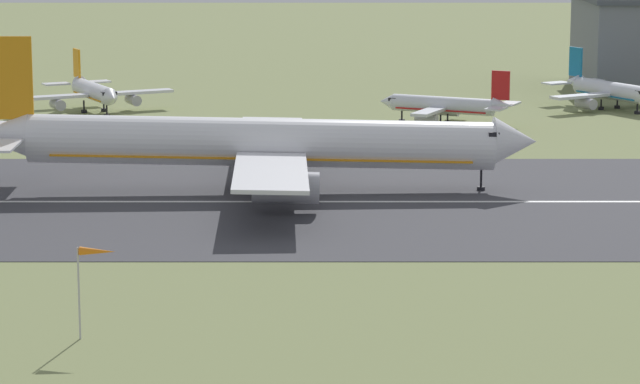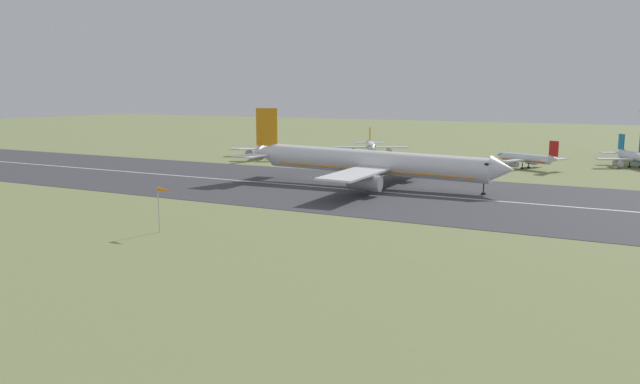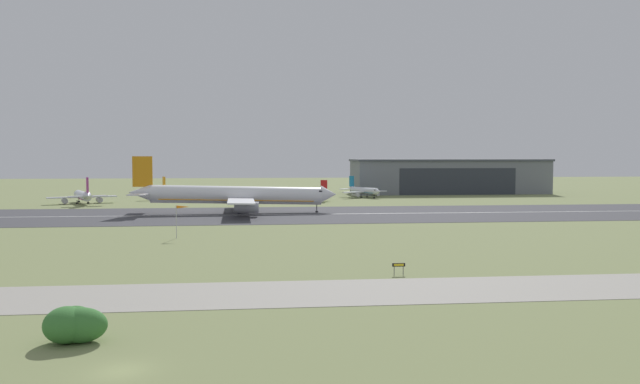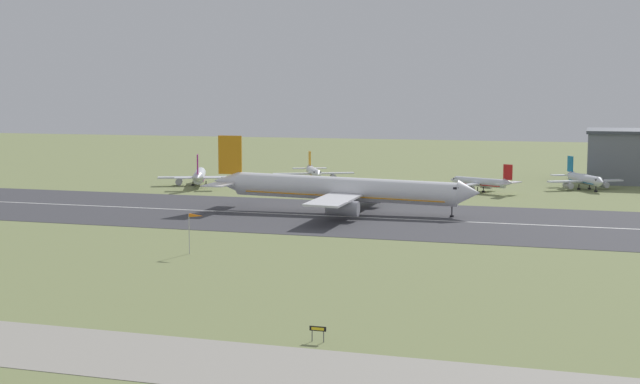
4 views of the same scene
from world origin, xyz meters
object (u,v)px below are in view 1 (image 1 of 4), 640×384
Objects in this scene: windsock_pole at (95,257)px; airplane_parked_centre at (93,92)px; airplane_landing at (258,144)px; airplane_parked_west at (609,91)px; airplane_parked_east at (445,106)px.

airplane_parked_centre is at bearing 98.49° from windsock_pole.
airplane_landing is at bearing 80.56° from windsock_pole.
airplane_landing is 79.90m from airplane_parked_west.
airplane_landing is 3.00× the size of airplane_parked_west.
airplane_parked_centre is 3.34× the size of windsock_pole.
airplane_parked_east is at bearing 64.01° from airplane_landing.
airplane_landing is 54.61m from windsock_pole.
airplane_parked_west is 2.99× the size of windsock_pole.
airplane_parked_centre is (-74.28, -3.27, 0.24)m from airplane_parked_west.
airplane_landing is at bearing -115.99° from airplane_parked_east.
airplane_parked_centre reaches higher than airplane_parked_east.
airplane_landing is 3.03× the size of airplane_parked_east.
airplane_parked_east is at bearing 72.42° from windsock_pole.
airplane_landing is 52.92m from airplane_parked_east.
airplane_parked_centre is at bearing 165.38° from airplane_parked_east.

